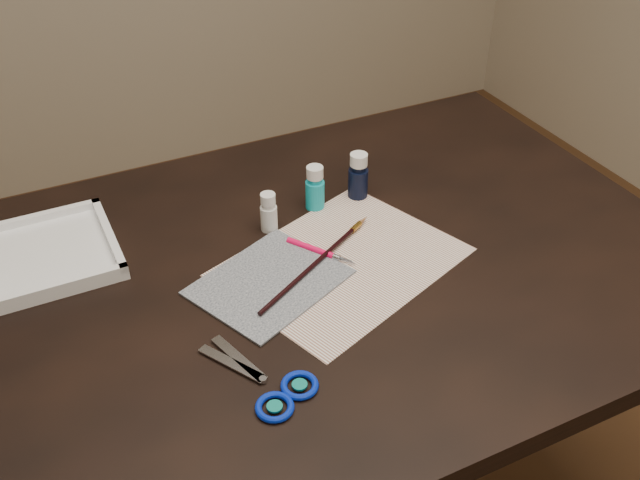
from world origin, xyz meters
name	(u,v)px	position (x,y,z in m)	size (l,w,h in m)	color
table	(320,408)	(0.00, 0.00, 0.38)	(1.30, 0.90, 0.75)	black
paper	(342,262)	(0.04, -0.01, 0.75)	(0.39, 0.29, 0.00)	white
canvas	(269,282)	(-0.10, -0.01, 0.75)	(0.23, 0.19, 0.00)	black
paint_bottle_white	(269,212)	(-0.04, 0.13, 0.79)	(0.03, 0.03, 0.08)	silver
paint_bottle_cyan	(315,187)	(0.07, 0.16, 0.79)	(0.04, 0.04, 0.09)	#13ADC0
paint_bottle_navy	(358,176)	(0.16, 0.16, 0.80)	(0.04, 0.04, 0.09)	black
paintbrush	(318,261)	(-0.01, 0.00, 0.76)	(0.32, 0.01, 0.01)	black
craft_knife	(321,252)	(0.01, 0.02, 0.76)	(0.14, 0.01, 0.01)	#FF0950
scissors	(250,376)	(-0.20, -0.19, 0.76)	(0.21, 0.11, 0.01)	silver
palette_tray	(47,253)	(-0.42, 0.21, 0.76)	(0.23, 0.23, 0.03)	white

